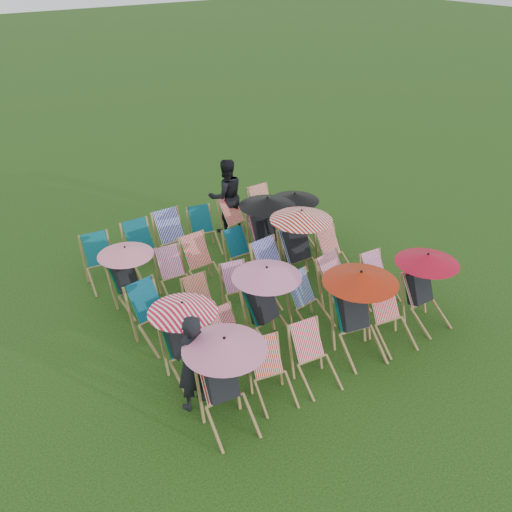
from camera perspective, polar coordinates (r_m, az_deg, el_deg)
ground at (r=10.84m, az=-0.01°, el=-4.67°), size 100.00×100.00×0.00m
deckchair_0 at (r=8.01m, az=-3.04°, el=-12.43°), size 1.17×1.24×1.39m
deckchair_1 at (r=8.58m, az=1.63°, el=-11.71°), size 0.72×0.89×0.86m
deckchair_2 at (r=8.89m, az=5.94°, el=-10.07°), size 0.69×0.88×0.89m
deckchair_3 at (r=9.39m, az=10.24°, el=-5.54°), size 1.22×1.31×1.45m
deckchair_4 at (r=9.88m, az=13.44°, el=-6.10°), size 0.76×0.95×0.94m
deckchair_5 at (r=10.42m, az=16.62°, el=-3.09°), size 1.10×1.15×1.31m
deckchair_6 at (r=8.91m, az=-7.11°, el=-8.23°), size 1.07×1.11×1.27m
deckchair_7 at (r=9.30m, az=-2.44°, el=-8.17°), size 0.59×0.79×0.82m
deckchair_8 at (r=9.50m, az=1.33°, el=-4.85°), size 1.16×1.26×1.38m
deckchair_9 at (r=10.11m, az=5.39°, el=-4.56°), size 0.67×0.87×0.89m
deckchair_10 at (r=10.52m, az=8.77°, el=-2.98°), size 0.80×1.01×1.00m
deckchair_11 at (r=11.07m, az=12.32°, el=-2.14°), size 0.61×0.80×0.82m
deckchair_12 at (r=9.79m, az=-10.02°, el=-5.89°), size 0.77×0.99×0.98m
deckchair_13 at (r=10.12m, az=-5.24°, el=-4.75°), size 0.56×0.77×0.82m
deckchair_14 at (r=10.45m, az=-1.68°, el=-3.40°), size 0.69×0.85×0.82m
deckchair_15 at (r=10.81m, az=2.17°, el=-1.55°), size 0.77×1.01×1.03m
deckchair_16 at (r=11.22m, az=4.60°, el=1.10°), size 1.23×1.27×1.45m
deckchair_17 at (r=11.72m, az=7.91°, el=0.33°), size 0.59×0.81×0.87m
deckchair_18 at (r=10.65m, az=-12.55°, el=-2.06°), size 1.02×1.11×1.21m
deckchair_19 at (r=10.94m, az=-8.06°, el=-1.89°), size 0.64×0.85×0.89m
deckchair_20 at (r=11.19m, az=-5.28°, el=-0.74°), size 0.66×0.90×0.95m
deckchair_21 at (r=11.62m, az=-1.36°, el=0.30°), size 0.58×0.79×0.85m
deckchair_22 at (r=11.88m, az=1.15°, el=2.71°), size 1.18×1.25×1.40m
deckchair_23 at (r=12.44m, az=4.01°, el=3.57°), size 1.06×1.14×1.26m
deckchair_24 at (r=11.59m, az=-15.19°, el=-0.63°), size 0.72×0.93×0.94m
deckchair_25 at (r=11.84m, az=-11.10°, el=0.69°), size 0.67×0.92×0.98m
deckchair_26 at (r=12.08m, az=-8.03°, el=1.70°), size 0.70×0.96×1.03m
deckchair_27 at (r=12.49m, az=-5.17°, el=2.51°), size 0.74×0.92×0.89m
deckchair_28 at (r=12.87m, az=-1.69°, el=3.58°), size 0.76×0.95×0.93m
deckchair_29 at (r=13.37m, az=1.14°, el=4.67°), size 0.64×0.89×0.96m
person_left at (r=8.27m, az=-6.47°, el=-10.56°), size 0.66×0.52×1.58m
person_rear at (r=13.11m, az=-3.01°, el=6.02°), size 0.96×0.81×1.75m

